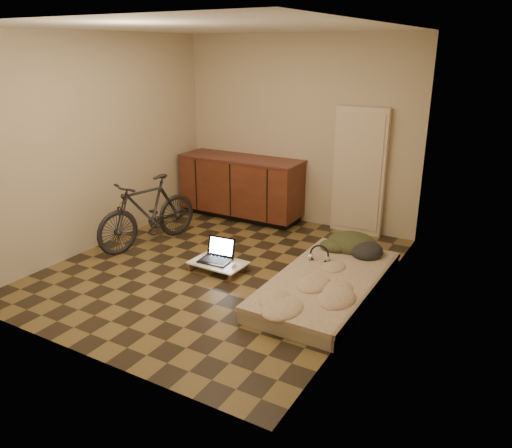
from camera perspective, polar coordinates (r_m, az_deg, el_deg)
The scene contains 10 objects.
room_shell at distance 5.40m, azimuth -4.45°, elevation 7.60°, with size 3.50×4.00×2.60m.
cabinets at distance 7.38m, azimuth -1.69°, elevation 4.26°, with size 1.84×0.62×0.91m.
appliance_panel at distance 6.80m, azimuth 11.73°, elevation 5.86°, with size 0.70×0.10×1.70m, color beige.
bicycle at distance 6.45m, azimuth -12.30°, elevation 1.74°, with size 0.44×1.51×0.98m, color black.
futon at distance 5.27m, azimuth 8.13°, elevation -6.86°, with size 0.98×2.03×0.17m.
clothing_pile at distance 5.93m, azimuth 11.32°, elevation -1.68°, with size 0.65×0.54×0.26m, color #343921, non-canonical shape.
headphones at distance 5.58m, azimuth 7.25°, elevation -3.38°, with size 0.24×0.22×0.16m, color black, non-canonical shape.
lap_desk at distance 5.71m, azimuth -4.33°, elevation -4.48°, with size 0.63×0.42×0.10m.
laptop at distance 5.75m, azimuth -4.45°, elevation -3.63°, with size 0.37×0.34×0.24m.
mouse at distance 5.59m, azimuth -2.58°, elevation -4.70°, with size 0.05×0.09×0.03m, color silver.
Camera 1 is at (2.99, -4.36, 2.41)m, focal length 35.00 mm.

